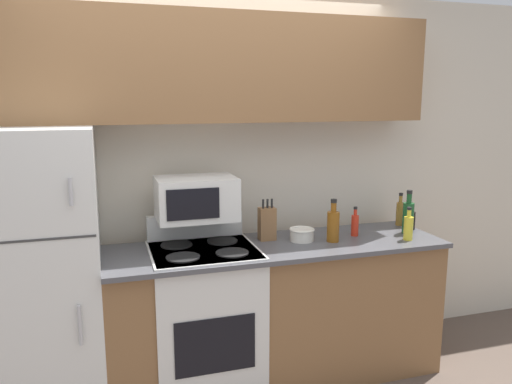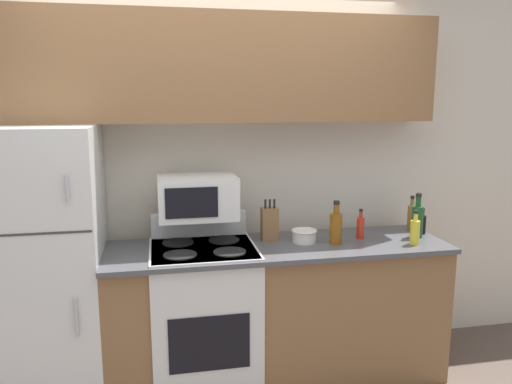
{
  "view_description": "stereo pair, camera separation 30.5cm",
  "coord_description": "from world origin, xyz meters",
  "px_view_note": "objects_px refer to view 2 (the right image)",
  "views": [
    {
      "loc": [
        -0.71,
        -2.61,
        1.85
      ],
      "look_at": [
        0.18,
        0.26,
        1.28
      ],
      "focal_mm": 35.0,
      "sensor_mm": 36.0,
      "label": 1
    },
    {
      "loc": [
        -0.41,
        -2.68,
        1.85
      ],
      "look_at": [
        0.18,
        0.26,
        1.28
      ],
      "focal_mm": 35.0,
      "sensor_mm": 36.0,
      "label": 2
    }
  ],
  "objects_px": {
    "bottle_whiskey": "(336,227)",
    "bottle_wine_green": "(417,220)",
    "stove": "(204,316)",
    "bottle_soy_sauce": "(422,224)",
    "microwave": "(197,197)",
    "bottle_cooking_spray": "(415,231)",
    "knife_block": "(269,224)",
    "bowl": "(304,235)",
    "refrigerator": "(47,268)",
    "bottle_hot_sauce": "(360,227)",
    "bottle_vinegar": "(411,216)"
  },
  "relations": [
    {
      "from": "knife_block",
      "to": "bottle_soy_sauce",
      "type": "height_order",
      "value": "knife_block"
    },
    {
      "from": "bottle_whiskey",
      "to": "bottle_cooking_spray",
      "type": "height_order",
      "value": "bottle_whiskey"
    },
    {
      "from": "stove",
      "to": "bottle_whiskey",
      "type": "height_order",
      "value": "bottle_whiskey"
    },
    {
      "from": "knife_block",
      "to": "bottle_wine_green",
      "type": "xyz_separation_m",
      "value": [
        0.98,
        -0.13,
        0.01
      ]
    },
    {
      "from": "bottle_cooking_spray",
      "to": "knife_block",
      "type": "bearing_deg",
      "value": 162.58
    },
    {
      "from": "bottle_soy_sauce",
      "to": "bottle_wine_green",
      "type": "distance_m",
      "value": 0.12
    },
    {
      "from": "bottle_wine_green",
      "to": "bottle_vinegar",
      "type": "xyz_separation_m",
      "value": [
        0.07,
        0.2,
        -0.02
      ]
    },
    {
      "from": "refrigerator",
      "to": "bottle_vinegar",
      "type": "relative_size",
      "value": 7.05
    },
    {
      "from": "microwave",
      "to": "bottle_whiskey",
      "type": "distance_m",
      "value": 0.9
    },
    {
      "from": "bottle_cooking_spray",
      "to": "bottle_vinegar",
      "type": "relative_size",
      "value": 0.92
    },
    {
      "from": "bottle_cooking_spray",
      "to": "bottle_soy_sauce",
      "type": "bearing_deg",
      "value": 51.6
    },
    {
      "from": "bottle_hot_sauce",
      "to": "bottle_wine_green",
      "type": "bearing_deg",
      "value": -6.43
    },
    {
      "from": "microwave",
      "to": "bottle_cooking_spray",
      "type": "relative_size",
      "value": 2.22
    },
    {
      "from": "knife_block",
      "to": "bottle_vinegar",
      "type": "bearing_deg",
      "value": 3.98
    },
    {
      "from": "refrigerator",
      "to": "bottle_wine_green",
      "type": "height_order",
      "value": "refrigerator"
    },
    {
      "from": "refrigerator",
      "to": "stove",
      "type": "height_order",
      "value": "refrigerator"
    },
    {
      "from": "bowl",
      "to": "bottle_vinegar",
      "type": "bearing_deg",
      "value": 11.06
    },
    {
      "from": "stove",
      "to": "bottle_hot_sauce",
      "type": "bearing_deg",
      "value": 1.69
    },
    {
      "from": "bottle_cooking_spray",
      "to": "bottle_vinegar",
      "type": "bearing_deg",
      "value": 64.82
    },
    {
      "from": "bottle_whiskey",
      "to": "refrigerator",
      "type": "bearing_deg",
      "value": 176.3
    },
    {
      "from": "stove",
      "to": "bottle_soy_sauce",
      "type": "relative_size",
      "value": 6.1
    },
    {
      "from": "knife_block",
      "to": "bottle_whiskey",
      "type": "bearing_deg",
      "value": -22.51
    },
    {
      "from": "bottle_soy_sauce",
      "to": "bottle_hot_sauce",
      "type": "bearing_deg",
      "value": -176.27
    },
    {
      "from": "bowl",
      "to": "bottle_wine_green",
      "type": "distance_m",
      "value": 0.78
    },
    {
      "from": "microwave",
      "to": "bottle_wine_green",
      "type": "relative_size",
      "value": 1.63
    },
    {
      "from": "knife_block",
      "to": "bottle_vinegar",
      "type": "xyz_separation_m",
      "value": [
        1.05,
        0.07,
        -0.02
      ]
    },
    {
      "from": "knife_block",
      "to": "bottle_cooking_spray",
      "type": "height_order",
      "value": "knife_block"
    },
    {
      "from": "bottle_whiskey",
      "to": "bottle_cooking_spray",
      "type": "bearing_deg",
      "value": -13.05
    },
    {
      "from": "bottle_soy_sauce",
      "to": "bottle_wine_green",
      "type": "relative_size",
      "value": 0.6
    },
    {
      "from": "stove",
      "to": "bottle_cooking_spray",
      "type": "bearing_deg",
      "value": -6.99
    },
    {
      "from": "bottle_cooking_spray",
      "to": "stove",
      "type": "bearing_deg",
      "value": 173.01
    },
    {
      "from": "bottle_whiskey",
      "to": "bottle_wine_green",
      "type": "relative_size",
      "value": 0.93
    },
    {
      "from": "bowl",
      "to": "bottle_hot_sauce",
      "type": "bearing_deg",
      "value": 1.15
    },
    {
      "from": "refrigerator",
      "to": "microwave",
      "type": "height_order",
      "value": "refrigerator"
    },
    {
      "from": "stove",
      "to": "bottle_cooking_spray",
      "type": "relative_size",
      "value": 4.99
    },
    {
      "from": "refrigerator",
      "to": "bottle_vinegar",
      "type": "height_order",
      "value": "refrigerator"
    },
    {
      "from": "refrigerator",
      "to": "bottle_soy_sauce",
      "type": "xyz_separation_m",
      "value": [
        2.44,
        -0.0,
        0.15
      ]
    },
    {
      "from": "bottle_whiskey",
      "to": "bottle_wine_green",
      "type": "distance_m",
      "value": 0.59
    },
    {
      "from": "refrigerator",
      "to": "bottle_whiskey",
      "type": "xyz_separation_m",
      "value": [
        1.77,
        -0.11,
        0.19
      ]
    },
    {
      "from": "bottle_whiskey",
      "to": "bottle_cooking_spray",
      "type": "relative_size",
      "value": 1.27
    },
    {
      "from": "stove",
      "to": "microwave",
      "type": "bearing_deg",
      "value": 99.2
    },
    {
      "from": "bottle_hot_sauce",
      "to": "bottle_wine_green",
      "type": "relative_size",
      "value": 0.67
    },
    {
      "from": "knife_block",
      "to": "bottle_wine_green",
      "type": "bearing_deg",
      "value": -7.35
    },
    {
      "from": "microwave",
      "to": "bottle_cooking_spray",
      "type": "bearing_deg",
      "value": -11.62
    },
    {
      "from": "refrigerator",
      "to": "bottle_soy_sauce",
      "type": "bearing_deg",
      "value": -0.08
    },
    {
      "from": "bottle_whiskey",
      "to": "knife_block",
      "type": "bearing_deg",
      "value": 157.49
    },
    {
      "from": "bowl",
      "to": "bottle_wine_green",
      "type": "relative_size",
      "value": 0.55
    },
    {
      "from": "bottle_wine_green",
      "to": "bottle_vinegar",
      "type": "relative_size",
      "value": 1.25
    },
    {
      "from": "knife_block",
      "to": "stove",
      "type": "bearing_deg",
      "value": -165.66
    },
    {
      "from": "stove",
      "to": "knife_block",
      "type": "relative_size",
      "value": 4.0
    }
  ]
}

